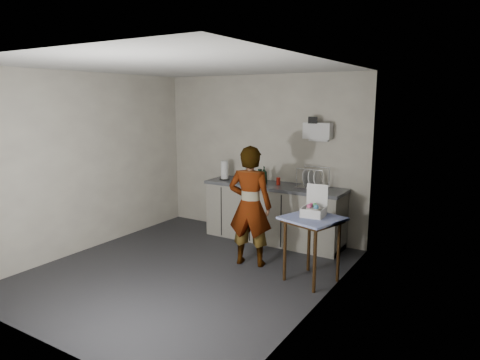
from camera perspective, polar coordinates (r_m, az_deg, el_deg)
The scene contains 15 objects.
ground at distance 5.75m, azimuth -7.18°, elevation -11.96°, with size 4.00×4.00×0.00m, color #25252A.
wall_back at distance 7.03m, azimuth 2.81°, elevation 3.25°, with size 3.60×0.02×2.60m, color #BDB4A5.
wall_right at distance 4.50m, azimuth 10.50°, elevation -1.14°, with size 0.02×4.00×2.60m, color #BDB4A5.
wall_left at distance 6.66m, azimuth -19.54°, elevation 2.24°, with size 0.02×4.00×2.60m, color #BDB4A5.
ceiling at distance 5.33m, azimuth -7.84°, elevation 14.76°, with size 3.60×4.00×0.01m, color white.
kitchen_counter at distance 6.76m, azimuth 4.52°, elevation -4.61°, with size 2.24×0.62×0.91m.
wall_shelf at distance 6.50m, azimuth 10.32°, elevation 6.45°, with size 0.42×0.18×0.37m.
side_table at distance 5.26m, azimuth 9.64°, elevation -6.02°, with size 0.78×0.78×0.81m.
standing_man at distance 5.70m, azimuth 1.34°, elevation -3.50°, with size 0.59×0.39×1.62m, color #B2A593.
soap_bottle at distance 6.63m, azimuth 3.22°, elevation 0.61°, with size 0.11×0.11×0.28m, color black.
soda_can at distance 6.62m, azimuth 5.13°, elevation -0.16°, with size 0.06×0.06×0.11m, color red.
dark_bottle at distance 6.75m, azimuth 2.66°, elevation 0.55°, with size 0.06×0.06×0.22m, color black.
paper_towel at distance 7.02m, azimuth -2.08°, elevation 1.23°, with size 0.17×0.17×0.31m.
dish_rack at distance 6.44m, azimuth 9.60°, elevation -0.44°, with size 0.44×0.33×0.31m.
bakery_box at distance 5.28m, azimuth 9.81°, elevation -3.86°, with size 0.29×0.30×0.37m.
Camera 1 is at (3.37, -4.11, 2.21)m, focal length 32.00 mm.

